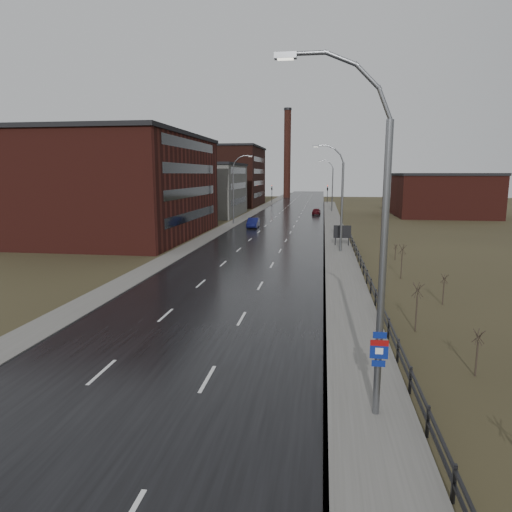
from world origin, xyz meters
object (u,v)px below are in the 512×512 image
(car_near, at_px, (253,223))
(car_far, at_px, (316,212))
(streetlight_main, at_px, (374,245))
(billboard, at_px, (342,232))

(car_near, distance_m, car_far, 26.23)
(streetlight_main, distance_m, car_near, 56.74)
(car_near, xyz_separation_m, car_far, (9.40, 24.48, -0.06))
(streetlight_main, bearing_deg, car_near, 102.65)
(car_near, relative_size, car_far, 1.13)
(car_far, bearing_deg, streetlight_main, 94.68)
(car_far, bearing_deg, billboard, 97.48)
(streetlight_main, relative_size, car_near, 2.62)
(streetlight_main, relative_size, car_far, 2.96)
(streetlight_main, xyz_separation_m, billboard, (0.63, 38.01, -4.36))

